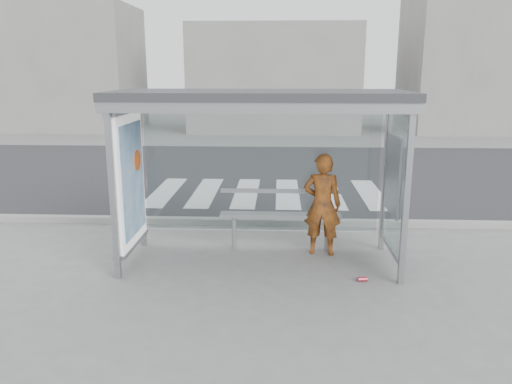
{
  "coord_description": "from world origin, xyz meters",
  "views": [
    {
      "loc": [
        0.28,
        -7.26,
        2.91
      ],
      "look_at": [
        -0.06,
        0.2,
        1.08
      ],
      "focal_mm": 35.0,
      "sensor_mm": 36.0,
      "label": 1
    }
  ],
  "objects_px": {
    "bus_shelter": "(235,134)",
    "person": "(322,204)",
    "soda_can": "(362,279)",
    "bench": "(280,215)"
  },
  "relations": [
    {
      "from": "bench",
      "to": "soda_can",
      "type": "bearing_deg",
      "value": -46.8
    },
    {
      "from": "person",
      "to": "bench",
      "type": "xyz_separation_m",
      "value": [
        -0.66,
        0.14,
        -0.23
      ]
    },
    {
      "from": "bus_shelter",
      "to": "person",
      "type": "bearing_deg",
      "value": 15.67
    },
    {
      "from": "bus_shelter",
      "to": "soda_can",
      "type": "relative_size",
      "value": 31.92
    },
    {
      "from": "bus_shelter",
      "to": "soda_can",
      "type": "xyz_separation_m",
      "value": [
        1.85,
        -0.71,
        -1.95
      ]
    },
    {
      "from": "person",
      "to": "bench",
      "type": "relative_size",
      "value": 0.84
    },
    {
      "from": "person",
      "to": "soda_can",
      "type": "bearing_deg",
      "value": 123.52
    },
    {
      "from": "bus_shelter",
      "to": "person",
      "type": "distance_m",
      "value": 1.82
    },
    {
      "from": "person",
      "to": "bench",
      "type": "bearing_deg",
      "value": -3.13
    },
    {
      "from": "soda_can",
      "to": "person",
      "type": "bearing_deg",
      "value": 114.54
    }
  ]
}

